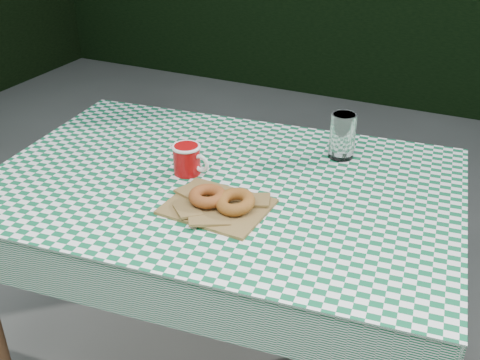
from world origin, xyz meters
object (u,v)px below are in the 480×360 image
object	(u,v)px
coffee_mug	(187,159)
drinking_glass	(342,136)
paper_bag	(217,206)
table	(224,284)

from	to	relation	value
coffee_mug	drinking_glass	distance (m)	0.48
coffee_mug	paper_bag	bearing A→B (deg)	-33.17
drinking_glass	table	bearing A→B (deg)	-132.24
coffee_mug	table	bearing A→B (deg)	6.99
paper_bag	coffee_mug	world-z (taller)	coffee_mug
coffee_mug	drinking_glass	bearing A→B (deg)	43.94
table	paper_bag	xyz separation A→B (m)	(0.06, -0.14, 0.39)
paper_bag	coffee_mug	bearing A→B (deg)	140.83
table	paper_bag	size ratio (longest dim) A/B	5.04
table	coffee_mug	size ratio (longest dim) A/B	8.37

